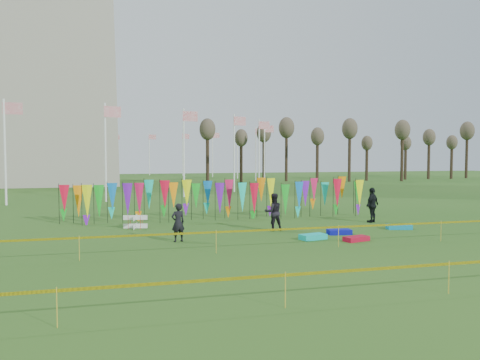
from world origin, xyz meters
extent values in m
plane|color=#224E16|center=(0.00, 0.00, 0.00)|extent=(160.00, 160.00, 0.00)
cylinder|color=white|center=(14.00, 48.00, 4.00)|extent=(0.16, 0.16, 8.00)
plane|color=red|center=(14.60, 48.00, 7.30)|extent=(1.40, 0.00, 1.40)
cylinder|color=white|center=(13.05, 55.25, 4.00)|extent=(0.16, 0.16, 8.00)
plane|color=red|center=(13.65, 55.25, 7.30)|extent=(1.40, 0.00, 1.40)
cylinder|color=white|center=(10.25, 62.00, 4.00)|extent=(0.16, 0.16, 8.00)
plane|color=red|center=(10.85, 62.00, 7.30)|extent=(1.40, 0.00, 1.40)
cylinder|color=white|center=(5.80, 67.80, 4.00)|extent=(0.16, 0.16, 8.00)
plane|color=red|center=(6.40, 67.80, 7.30)|extent=(1.40, 0.00, 1.40)
cylinder|color=white|center=(0.00, 72.25, 4.00)|extent=(0.16, 0.16, 8.00)
plane|color=red|center=(0.60, 72.25, 7.30)|extent=(1.40, 0.00, 1.40)
cylinder|color=white|center=(-6.75, 75.05, 4.00)|extent=(0.16, 0.16, 8.00)
plane|color=red|center=(-6.15, 75.05, 7.30)|extent=(1.40, 0.00, 1.40)
cylinder|color=white|center=(-14.00, 76.00, 4.00)|extent=(0.16, 0.16, 8.00)
plane|color=red|center=(-13.40, 76.00, 7.30)|extent=(1.40, 0.00, 1.40)
cylinder|color=white|center=(-21.25, 75.05, 4.00)|extent=(0.16, 0.16, 8.00)
plane|color=red|center=(-20.65, 75.05, 7.30)|extent=(1.40, 0.00, 1.40)
cylinder|color=white|center=(-14.00, 20.00, 4.00)|extent=(0.16, 0.16, 8.00)
plane|color=red|center=(-13.40, 20.00, 7.30)|extent=(1.40, 0.00, 1.40)
cylinder|color=white|center=(-6.75, 20.95, 4.00)|extent=(0.16, 0.16, 8.00)
plane|color=red|center=(-6.15, 20.95, 7.30)|extent=(1.40, 0.00, 1.40)
cylinder|color=white|center=(0.00, 23.75, 4.00)|extent=(0.16, 0.16, 8.00)
plane|color=red|center=(0.60, 23.75, 7.30)|extent=(1.40, 0.00, 1.40)
cylinder|color=white|center=(5.80, 28.20, 4.00)|extent=(0.16, 0.16, 8.00)
plane|color=red|center=(6.40, 28.20, 7.30)|extent=(1.40, 0.00, 1.40)
cylinder|color=white|center=(10.25, 34.00, 4.00)|extent=(0.16, 0.16, 8.00)
plane|color=red|center=(10.85, 34.00, 7.30)|extent=(1.40, 0.00, 1.40)
cylinder|color=white|center=(13.05, 40.75, 4.00)|extent=(0.16, 0.16, 8.00)
plane|color=red|center=(13.65, 40.75, 7.30)|extent=(1.40, 0.00, 1.40)
cylinder|color=black|center=(-9.00, 8.24, 1.14)|extent=(0.03, 0.03, 2.27)
cone|color=red|center=(-8.72, 8.24, 1.39)|extent=(0.64, 0.64, 1.60)
cylinder|color=black|center=(-8.33, 8.24, 1.14)|extent=(0.03, 0.03, 2.27)
cone|color=orange|center=(-8.05, 8.24, 1.39)|extent=(0.64, 0.64, 1.60)
cylinder|color=black|center=(-7.67, 8.24, 1.14)|extent=(0.03, 0.03, 2.27)
cone|color=#F4FF0D|center=(-7.39, 8.24, 1.39)|extent=(0.64, 0.64, 1.60)
cylinder|color=black|center=(-7.00, 8.24, 1.14)|extent=(0.03, 0.03, 2.27)
cone|color=green|center=(-6.72, 8.24, 1.39)|extent=(0.64, 0.64, 1.60)
cylinder|color=black|center=(-6.33, 8.24, 1.14)|extent=(0.03, 0.03, 2.27)
cone|color=blue|center=(-6.05, 8.24, 1.39)|extent=(0.64, 0.64, 1.60)
cylinder|color=black|center=(-5.67, 8.24, 1.14)|extent=(0.03, 0.03, 2.27)
cone|color=purple|center=(-5.39, 8.24, 1.39)|extent=(0.64, 0.64, 1.60)
cylinder|color=black|center=(-5.00, 8.24, 1.14)|extent=(0.03, 0.03, 2.27)
cone|color=#DD1855|center=(-4.72, 8.24, 1.39)|extent=(0.64, 0.64, 1.60)
cylinder|color=black|center=(-4.33, 8.24, 1.14)|extent=(0.03, 0.03, 2.27)
cone|color=#0ED8B9|center=(-4.05, 8.24, 1.39)|extent=(0.64, 0.64, 1.60)
cylinder|color=black|center=(-3.67, 8.24, 1.14)|extent=(0.03, 0.03, 2.27)
cone|color=red|center=(-3.39, 8.24, 1.39)|extent=(0.64, 0.64, 1.60)
cylinder|color=black|center=(-3.00, 8.24, 1.14)|extent=(0.03, 0.03, 2.27)
cone|color=orange|center=(-2.72, 8.24, 1.39)|extent=(0.64, 0.64, 1.60)
cylinder|color=black|center=(-2.33, 8.24, 1.14)|extent=(0.03, 0.03, 2.27)
cone|color=#F4FF0D|center=(-2.05, 8.24, 1.39)|extent=(0.64, 0.64, 1.60)
cylinder|color=black|center=(-1.67, 8.24, 1.14)|extent=(0.03, 0.03, 2.27)
cone|color=green|center=(-1.39, 8.24, 1.39)|extent=(0.64, 0.64, 1.60)
cylinder|color=black|center=(-1.00, 8.24, 1.14)|extent=(0.03, 0.03, 2.27)
cone|color=blue|center=(-0.72, 8.24, 1.39)|extent=(0.64, 0.64, 1.60)
cylinder|color=black|center=(-0.33, 8.24, 1.14)|extent=(0.03, 0.03, 2.27)
cone|color=purple|center=(-0.05, 8.24, 1.39)|extent=(0.64, 0.64, 1.60)
cylinder|color=black|center=(0.33, 8.24, 1.14)|extent=(0.03, 0.03, 2.27)
cone|color=#DD1855|center=(0.61, 8.24, 1.39)|extent=(0.64, 0.64, 1.60)
cylinder|color=black|center=(1.00, 8.24, 1.14)|extent=(0.03, 0.03, 2.27)
cone|color=#0ED8B9|center=(1.28, 8.24, 1.39)|extent=(0.64, 0.64, 1.60)
cylinder|color=black|center=(1.67, 8.24, 1.14)|extent=(0.03, 0.03, 2.27)
cone|color=red|center=(1.95, 8.24, 1.39)|extent=(0.64, 0.64, 1.60)
cylinder|color=black|center=(2.33, 8.24, 1.14)|extent=(0.03, 0.03, 2.27)
cone|color=orange|center=(2.61, 8.24, 1.39)|extent=(0.64, 0.64, 1.60)
cylinder|color=black|center=(3.00, 8.24, 1.14)|extent=(0.03, 0.03, 2.27)
cone|color=#F4FF0D|center=(3.28, 8.24, 1.39)|extent=(0.64, 0.64, 1.60)
cylinder|color=black|center=(3.67, 8.24, 1.14)|extent=(0.03, 0.03, 2.27)
cone|color=green|center=(3.95, 8.24, 1.39)|extent=(0.64, 0.64, 1.60)
cylinder|color=black|center=(4.33, 8.24, 1.14)|extent=(0.03, 0.03, 2.27)
cone|color=blue|center=(4.61, 8.24, 1.39)|extent=(0.64, 0.64, 1.60)
cylinder|color=black|center=(5.00, 8.24, 1.14)|extent=(0.03, 0.03, 2.27)
cone|color=purple|center=(5.28, 8.24, 1.39)|extent=(0.64, 0.64, 1.60)
cylinder|color=black|center=(5.67, 8.24, 1.14)|extent=(0.03, 0.03, 2.27)
cone|color=#DD1855|center=(5.95, 8.24, 1.39)|extent=(0.64, 0.64, 1.60)
cylinder|color=black|center=(6.33, 8.24, 1.14)|extent=(0.03, 0.03, 2.27)
cone|color=#0ED8B9|center=(6.61, 8.24, 1.39)|extent=(0.64, 0.64, 1.60)
cylinder|color=black|center=(7.00, 8.24, 1.14)|extent=(0.03, 0.03, 2.27)
cone|color=red|center=(7.28, 8.24, 1.39)|extent=(0.64, 0.64, 1.60)
cylinder|color=black|center=(7.67, 8.24, 1.14)|extent=(0.03, 0.03, 2.27)
cone|color=orange|center=(7.95, 8.24, 1.39)|extent=(0.64, 0.64, 1.60)
cylinder|color=black|center=(8.33, 8.24, 1.14)|extent=(0.03, 0.03, 2.27)
cone|color=#F4FF0D|center=(8.61, 8.24, 1.39)|extent=(0.64, 0.64, 1.60)
cylinder|color=black|center=(9.00, 8.24, 1.14)|extent=(0.03, 0.03, 2.27)
cone|color=green|center=(9.28, 8.24, 1.39)|extent=(0.64, 0.64, 1.60)
cube|color=#E3D404|center=(0.00, -1.07, 0.82)|extent=(26.00, 0.01, 0.08)
cylinder|color=gold|center=(-7.00, -1.07, 0.45)|extent=(0.02, 0.02, 0.90)
cylinder|color=gold|center=(-2.00, -1.07, 0.45)|extent=(0.02, 0.02, 0.90)
cylinder|color=gold|center=(3.00, -1.07, 0.45)|extent=(0.02, 0.02, 0.90)
cylinder|color=gold|center=(8.00, -1.07, 0.45)|extent=(0.02, 0.02, 0.90)
cube|color=#E3D404|center=(0.00, -7.81, 0.82)|extent=(26.00, 0.01, 0.08)
cylinder|color=gold|center=(-7.00, -7.81, 0.45)|extent=(0.02, 0.02, 0.90)
cylinder|color=gold|center=(-2.00, -7.81, 0.45)|extent=(0.02, 0.02, 0.90)
cylinder|color=gold|center=(3.00, -7.81, 0.45)|extent=(0.02, 0.02, 0.90)
cylinder|color=#382C1C|center=(6.00, 44.00, 3.20)|extent=(0.44, 0.44, 6.40)
ellipsoid|color=brown|center=(6.00, 44.00, 6.56)|extent=(1.92, 1.92, 2.56)
cylinder|color=#382C1C|center=(10.00, 44.00, 3.20)|extent=(0.44, 0.44, 6.40)
ellipsoid|color=brown|center=(10.00, 44.00, 6.56)|extent=(1.92, 1.92, 2.56)
cylinder|color=#382C1C|center=(14.00, 44.00, 3.20)|extent=(0.44, 0.44, 6.40)
ellipsoid|color=brown|center=(14.00, 44.00, 6.56)|extent=(1.92, 1.92, 2.56)
cylinder|color=#382C1C|center=(18.00, 44.00, 3.20)|extent=(0.44, 0.44, 6.40)
ellipsoid|color=brown|center=(18.00, 44.00, 6.56)|extent=(1.92, 1.92, 2.56)
cylinder|color=#382C1C|center=(22.00, 44.00, 3.20)|extent=(0.44, 0.44, 6.40)
ellipsoid|color=brown|center=(22.00, 44.00, 6.56)|extent=(1.92, 1.92, 2.56)
cylinder|color=#382C1C|center=(26.00, 44.00, 3.20)|extent=(0.44, 0.44, 6.40)
ellipsoid|color=brown|center=(26.00, 44.00, 6.56)|extent=(1.92, 1.92, 2.56)
cylinder|color=#382C1C|center=(30.00, 44.00, 3.20)|extent=(0.44, 0.44, 6.40)
ellipsoid|color=brown|center=(30.00, 44.00, 6.56)|extent=(1.92, 1.92, 2.56)
cylinder|color=#382C1C|center=(34.00, 44.00, 3.20)|extent=(0.44, 0.44, 6.40)
ellipsoid|color=brown|center=(34.00, 44.00, 6.56)|extent=(1.92, 1.92, 2.56)
cylinder|color=#382C1C|center=(38.00, 44.00, 3.20)|extent=(0.44, 0.44, 6.40)
ellipsoid|color=brown|center=(38.00, 44.00, 6.56)|extent=(1.92, 1.92, 2.56)
cylinder|color=#382C1C|center=(42.00, 44.00, 3.20)|extent=(0.44, 0.44, 6.40)
ellipsoid|color=brown|center=(42.00, 44.00, 6.56)|extent=(1.92, 1.92, 2.56)
cylinder|color=#382C1C|center=(46.00, 44.00, 3.20)|extent=(0.44, 0.44, 6.40)
ellipsoid|color=brown|center=(46.00, 44.00, 6.56)|extent=(1.92, 1.92, 2.56)
cylinder|color=#382C1C|center=(50.00, 44.00, 3.20)|extent=(0.44, 0.44, 6.40)
ellipsoid|color=brown|center=(50.00, 44.00, 6.56)|extent=(1.92, 1.92, 2.56)
cylinder|color=red|center=(-5.26, 5.68, 0.35)|extent=(0.02, 0.02, 0.70)
cylinder|color=red|center=(-4.65, 5.68, 0.35)|extent=(0.02, 0.02, 0.70)
cylinder|color=red|center=(-5.26, 6.29, 0.35)|extent=(0.02, 0.02, 0.70)
cylinder|color=red|center=(-4.65, 6.29, 0.35)|extent=(0.02, 0.02, 0.70)
imported|color=black|center=(-3.28, 1.71, 0.84)|extent=(0.72, 0.61, 1.68)
imported|color=black|center=(1.71, 3.53, 0.94)|extent=(0.92, 0.58, 1.87)
imported|color=black|center=(8.01, 4.87, 0.98)|extent=(1.32, 1.15, 1.96)
cube|color=#0DCDC6|center=(2.65, 0.77, 0.12)|extent=(1.29, 0.85, 0.24)
cube|color=#0B10B4|center=(4.41, 1.72, 0.12)|extent=(1.16, 0.70, 0.23)
cube|color=red|center=(4.32, -0.10, 0.11)|extent=(1.25, 0.82, 0.21)
cube|color=#0E94C5|center=(8.08, 2.38, 0.12)|extent=(1.32, 0.86, 0.23)
camera|label=1|loc=(-5.76, -18.51, 3.76)|focal=35.00mm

